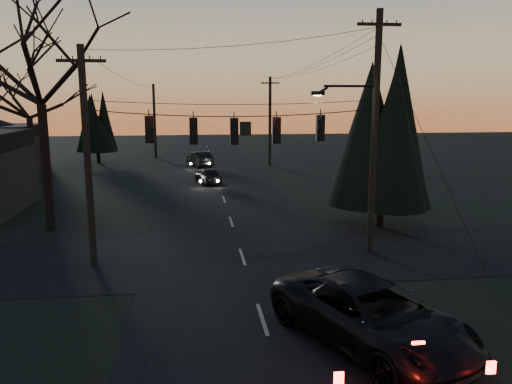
{
  "coord_description": "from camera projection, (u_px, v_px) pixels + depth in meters",
  "views": [
    {
      "loc": [
        -1.96,
        -9.83,
        6.55
      ],
      "look_at": [
        0.43,
        8.84,
        2.98
      ],
      "focal_mm": 35.0,
      "sensor_mm": 36.0,
      "label": 1
    }
  ],
  "objects": [
    {
      "name": "bare_tree_left",
      "position": [
        37.0,
        51.0,
        23.35
      ],
      "size": [
        8.97,
        8.97,
        12.45
      ],
      "color": "black",
      "rests_on": "ground"
    },
    {
      "name": "utility_pole_right",
      "position": [
        369.0,
        252.0,
        21.47
      ],
      "size": [
        5.0,
        0.3,
        10.0
      ],
      "primitive_type": null,
      "color": "black",
      "rests_on": "ground"
    },
    {
      "name": "sedan_oncoming_a",
      "position": [
        208.0,
        176.0,
        38.38
      ],
      "size": [
        2.21,
        3.95,
        1.27
      ],
      "primitive_type": "imported",
      "rotation": [
        0.0,
        0.0,
        3.34
      ],
      "color": "black",
      "rests_on": "ground"
    },
    {
      "name": "bare_tree_dist",
      "position": [
        27.0,
        91.0,
        36.71
      ],
      "size": [
        6.75,
        6.75,
        10.1
      ],
      "color": "black",
      "rests_on": "ground"
    },
    {
      "name": "sedan_oncoming_b",
      "position": [
        200.0,
        159.0,
        48.11
      ],
      "size": [
        2.72,
        4.52,
        1.41
      ],
      "primitive_type": "imported",
      "rotation": [
        0.0,
        0.0,
        3.45
      ],
      "color": "black",
      "rests_on": "ground"
    },
    {
      "name": "utility_pole_far_r",
      "position": [
        270.0,
        166.0,
        48.76
      ],
      "size": [
        1.8,
        0.3,
        8.5
      ],
      "primitive_type": null,
      "color": "black",
      "rests_on": "ground"
    },
    {
      "name": "utility_pole_left",
      "position": [
        94.0,
        263.0,
        20.04
      ],
      "size": [
        1.8,
        0.3,
        8.5
      ],
      "primitive_type": null,
      "color": "black",
      "rests_on": "ground"
    },
    {
      "name": "cross_road",
      "position": [
        242.0,
        257.0,
        20.79
      ],
      "size": [
        60.0,
        7.0,
        0.02
      ],
      "primitive_type": "cube",
      "color": "black",
      "rests_on": "ground"
    },
    {
      "name": "span_signal_assembly",
      "position": [
        236.0,
        130.0,
        19.77
      ],
      "size": [
        11.5,
        0.44,
        1.53
      ],
      "color": "black",
      "rests_on": "ground"
    },
    {
      "name": "main_road",
      "position": [
        226.0,
        206.0,
        30.53
      ],
      "size": [
        8.0,
        120.0,
        0.02
      ],
      "primitive_type": "cube",
      "color": "black",
      "rests_on": "ground"
    },
    {
      "name": "suv_near",
      "position": [
        371.0,
        315.0,
        13.28
      ],
      "size": [
        5.12,
        6.72,
        1.7
      ],
      "primitive_type": "imported",
      "rotation": [
        0.0,
        0.0,
        0.43
      ],
      "color": "black",
      "rests_on": "ground"
    },
    {
      "name": "evergreen_right",
      "position": [
        384.0,
        133.0,
        24.79
      ],
      "size": [
        4.24,
        4.24,
        8.4
      ],
      "color": "black",
      "rests_on": "ground"
    },
    {
      "name": "evergreen_dist",
      "position": [
        97.0,
        126.0,
        50.1
      ],
      "size": [
        3.56,
        3.56,
        6.34
      ],
      "color": "black",
      "rests_on": "ground"
    },
    {
      "name": "utility_pole_far_l",
      "position": [
        156.0,
        158.0,
        55.12
      ],
      "size": [
        0.3,
        0.3,
        8.0
      ],
      "primitive_type": null,
      "color": "black",
      "rests_on": "ground"
    }
  ]
}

